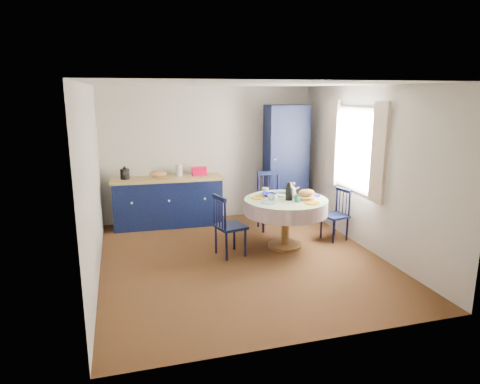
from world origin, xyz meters
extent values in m
plane|color=black|center=(0.00, 0.00, 0.00)|extent=(4.50, 4.50, 0.00)
plane|color=white|center=(0.00, 0.00, 2.50)|extent=(4.50, 4.50, 0.00)
cube|color=beige|center=(0.00, 2.25, 1.25)|extent=(4.00, 0.02, 2.50)
cube|color=beige|center=(-2.00, 0.00, 1.25)|extent=(0.02, 4.50, 2.50)
cube|color=beige|center=(2.00, 0.00, 1.25)|extent=(0.02, 4.50, 2.50)
plane|color=white|center=(2.00, 0.30, 1.50)|extent=(0.00, 1.20, 1.20)
cube|color=beige|center=(1.92, -0.40, 1.55)|extent=(0.05, 0.34, 1.45)
cube|color=beige|center=(1.92, 1.00, 1.55)|extent=(0.05, 0.34, 1.45)
cube|color=black|center=(-0.84, 1.96, 0.43)|extent=(1.95, 0.65, 0.85)
cube|color=tan|center=(-0.84, 1.96, 0.87)|extent=(2.01, 0.69, 0.04)
cube|color=#AD0328|center=(-0.24, 1.98, 0.97)|extent=(0.27, 0.15, 0.16)
cube|color=tan|center=(-1.01, 1.90, 0.90)|extent=(0.35, 0.25, 0.02)
ellipsoid|color=#BD7E49|center=(-1.01, 1.90, 0.98)|extent=(0.31, 0.20, 0.13)
cylinder|color=silver|center=(-0.60, 2.04, 1.00)|extent=(0.12, 0.12, 0.22)
cube|color=black|center=(1.41, 1.85, 1.08)|extent=(0.79, 0.58, 2.16)
cylinder|color=white|center=(1.11, 1.57, 1.19)|extent=(0.04, 0.02, 0.04)
cylinder|color=white|center=(1.11, 1.57, 0.54)|extent=(0.04, 0.02, 0.04)
cylinder|color=brown|center=(0.80, 0.30, 0.03)|extent=(0.53, 0.53, 0.05)
cylinder|color=brown|center=(0.80, 0.30, 0.38)|extent=(0.11, 0.11, 0.71)
cylinder|color=brown|center=(0.80, 0.30, 0.75)|extent=(1.23, 1.23, 0.03)
cylinder|color=silver|center=(0.80, 0.30, 0.66)|extent=(1.29, 1.29, 0.22)
cylinder|color=silver|center=(0.80, 0.30, 0.78)|extent=(1.29, 1.29, 0.01)
cylinder|color=#88AFBF|center=(0.46, 0.15, 0.79)|extent=(0.22, 0.22, 0.01)
cylinder|color=orange|center=(1.08, -0.06, 0.79)|extent=(0.22, 0.22, 0.01)
cylinder|color=navy|center=(1.29, 0.36, 0.79)|extent=(0.22, 0.22, 0.01)
cylinder|color=#7DB573|center=(0.90, 0.75, 0.79)|extent=(0.22, 0.22, 0.01)
cylinder|color=orange|center=(0.40, 0.47, 0.79)|extent=(0.22, 0.22, 0.01)
cylinder|color=#A27F41|center=(1.09, 0.19, 0.81)|extent=(0.28, 0.28, 0.05)
ellipsoid|color=#BD7E49|center=(1.09, 0.19, 0.89)|extent=(0.26, 0.16, 0.11)
cube|color=silver|center=(0.76, 0.40, 0.80)|extent=(0.10, 0.07, 0.04)
cylinder|color=black|center=(0.08, 0.07, 0.21)|extent=(0.04, 0.04, 0.43)
cylinder|color=black|center=(-0.01, 0.40, 0.21)|extent=(0.04, 0.04, 0.43)
cylinder|color=black|center=(-0.23, -0.01, 0.21)|extent=(0.04, 0.04, 0.43)
cylinder|color=black|center=(-0.31, 0.32, 0.21)|extent=(0.04, 0.04, 0.43)
cube|color=black|center=(-0.12, 0.20, 0.45)|extent=(0.49, 0.50, 0.04)
cylinder|color=black|center=(-0.25, -0.01, 0.69)|extent=(0.04, 0.04, 0.48)
cylinder|color=black|center=(-0.33, 0.32, 0.69)|extent=(0.04, 0.04, 0.48)
cube|color=black|center=(-0.29, 0.15, 0.91)|extent=(0.13, 0.38, 0.06)
cylinder|color=black|center=(-0.27, 0.07, 0.67)|extent=(0.02, 0.02, 0.40)
cylinder|color=black|center=(-0.29, 0.15, 0.67)|extent=(0.02, 0.02, 0.40)
cylinder|color=black|center=(-0.31, 0.24, 0.67)|extent=(0.02, 0.02, 0.40)
cylinder|color=black|center=(0.70, 1.06, 0.23)|extent=(0.04, 0.04, 0.47)
cylinder|color=black|center=(1.07, 1.04, 0.23)|extent=(0.04, 0.04, 0.47)
cylinder|color=black|center=(0.72, 1.40, 0.23)|extent=(0.04, 0.04, 0.47)
cylinder|color=black|center=(1.09, 1.38, 0.23)|extent=(0.04, 0.04, 0.47)
cube|color=black|center=(0.89, 1.22, 0.49)|extent=(0.48, 0.46, 0.04)
cylinder|color=black|center=(0.72, 1.42, 0.74)|extent=(0.04, 0.04, 0.52)
cylinder|color=black|center=(1.09, 1.40, 0.74)|extent=(0.04, 0.04, 0.52)
cube|color=black|center=(0.90, 1.41, 0.98)|extent=(0.41, 0.07, 0.06)
cylinder|color=black|center=(0.81, 1.42, 0.72)|extent=(0.02, 0.02, 0.43)
cylinder|color=black|center=(0.90, 1.41, 0.72)|extent=(0.02, 0.02, 0.43)
cylinder|color=black|center=(1.00, 1.41, 0.72)|extent=(0.02, 0.02, 0.43)
cylinder|color=black|center=(1.54, 0.53, 0.19)|extent=(0.03, 0.03, 0.39)
cylinder|color=black|center=(1.61, 0.23, 0.19)|extent=(0.03, 0.03, 0.39)
cylinder|color=black|center=(1.82, 0.59, 0.19)|extent=(0.03, 0.03, 0.39)
cylinder|color=black|center=(1.89, 0.29, 0.19)|extent=(0.03, 0.03, 0.39)
cube|color=black|center=(1.72, 0.41, 0.41)|extent=(0.43, 0.45, 0.04)
cylinder|color=black|center=(1.84, 0.60, 0.62)|extent=(0.03, 0.03, 0.43)
cylinder|color=black|center=(1.91, 0.30, 0.62)|extent=(0.03, 0.03, 0.43)
cube|color=black|center=(1.88, 0.45, 0.82)|extent=(0.11, 0.34, 0.05)
cylinder|color=black|center=(1.86, 0.53, 0.61)|extent=(0.02, 0.02, 0.36)
cylinder|color=black|center=(1.88, 0.45, 0.61)|extent=(0.02, 0.02, 0.36)
cylinder|color=black|center=(1.89, 0.37, 0.61)|extent=(0.02, 0.02, 0.36)
imported|color=silver|center=(0.56, 0.30, 0.83)|extent=(0.11, 0.11, 0.09)
imported|color=#2A7665|center=(0.89, 0.08, 0.83)|extent=(0.10, 0.10, 0.10)
imported|color=black|center=(1.12, 0.52, 0.83)|extent=(0.12, 0.12, 0.09)
imported|color=silver|center=(0.60, 0.70, 0.83)|extent=(0.11, 0.11, 0.10)
imported|color=#04056E|center=(0.60, 0.52, 0.81)|extent=(0.22, 0.22, 0.05)
camera|label=1|loc=(-1.64, -5.68, 2.40)|focal=32.00mm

